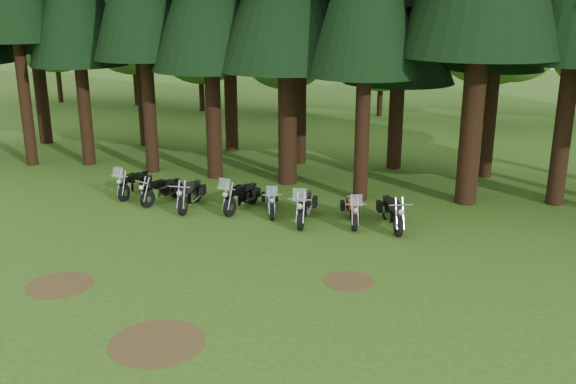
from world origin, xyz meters
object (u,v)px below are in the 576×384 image
at_px(motorcycle_4, 271,202).
at_px(motorcycle_6, 352,211).
at_px(motorcycle_1, 162,191).
at_px(motorcycle_0, 134,184).
at_px(motorcycle_7, 392,213).
at_px(motorcycle_2, 190,195).
at_px(motorcycle_3, 241,197).
at_px(motorcycle_5, 304,208).

distance_m(motorcycle_4, motorcycle_6, 3.05).
relative_size(motorcycle_1, motorcycle_4, 1.03).
relative_size(motorcycle_0, motorcycle_1, 1.07).
bearing_deg(motorcycle_7, motorcycle_0, 154.52).
relative_size(motorcycle_4, motorcycle_6, 0.95).
xyz_separation_m(motorcycle_4, motorcycle_6, (3.04, -0.27, 0.02)).
relative_size(motorcycle_1, motorcycle_2, 0.89).
bearing_deg(motorcycle_4, motorcycle_6, -26.35).
height_order(motorcycle_6, motorcycle_7, motorcycle_6).
bearing_deg(motorcycle_4, motorcycle_0, 153.67).
height_order(motorcycle_1, motorcycle_4, motorcycle_4).
height_order(motorcycle_0, motorcycle_2, motorcycle_0).
relative_size(motorcycle_0, motorcycle_6, 1.05).
relative_size(motorcycle_0, motorcycle_4, 1.11).
bearing_deg(motorcycle_1, motorcycle_7, 16.55).
xyz_separation_m(motorcycle_3, motorcycle_6, (4.19, -0.31, -0.04)).
xyz_separation_m(motorcycle_2, motorcycle_7, (7.47, 0.03, 0.01)).
bearing_deg(motorcycle_3, motorcycle_6, 5.66).
bearing_deg(motorcycle_6, motorcycle_4, 156.78).
bearing_deg(motorcycle_1, motorcycle_5, 12.50).
bearing_deg(motorcycle_0, motorcycle_7, -2.91).
xyz_separation_m(motorcycle_2, motorcycle_4, (3.05, 0.27, -0.05)).
bearing_deg(motorcycle_1, motorcycle_2, 4.81).
relative_size(motorcycle_4, motorcycle_7, 0.88).
height_order(motorcycle_3, motorcycle_6, motorcycle_3).
bearing_deg(motorcycle_2, motorcycle_6, -6.14).
distance_m(motorcycle_6, motorcycle_7, 1.38).
relative_size(motorcycle_0, motorcycle_2, 0.95).
distance_m(motorcycle_2, motorcycle_6, 6.09).
distance_m(motorcycle_0, motorcycle_7, 10.28).
relative_size(motorcycle_5, motorcycle_6, 1.16).
bearing_deg(motorcycle_7, motorcycle_3, 155.89).
distance_m(motorcycle_2, motorcycle_7, 7.47).
relative_size(motorcycle_3, motorcycle_7, 1.02).
distance_m(motorcycle_0, motorcycle_6, 8.91).
bearing_deg(motorcycle_5, motorcycle_0, 164.27).
height_order(motorcycle_2, motorcycle_5, motorcycle_5).
height_order(motorcycle_3, motorcycle_5, motorcycle_5).
bearing_deg(motorcycle_1, motorcycle_6, 15.95).
relative_size(motorcycle_3, motorcycle_4, 1.17).
bearing_deg(motorcycle_3, motorcycle_5, -3.05).
bearing_deg(motorcycle_2, motorcycle_5, -9.73).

